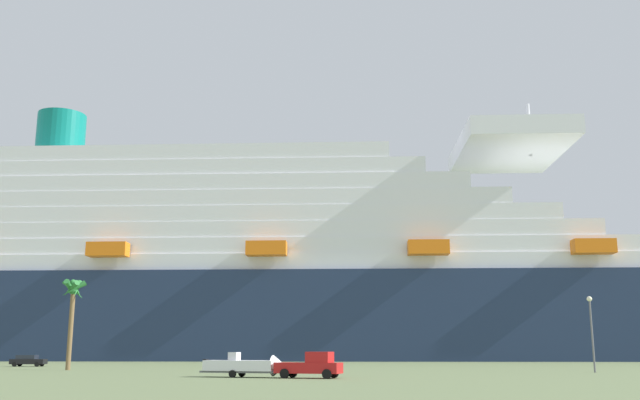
# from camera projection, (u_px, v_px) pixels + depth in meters

# --- Properties ---
(ground_plane) EXTENTS (600.00, 600.00, 0.00)m
(ground_plane) POSITION_uv_depth(u_px,v_px,m) (280.00, 364.00, 113.59)
(ground_plane) COLOR #66754C
(cruise_ship) EXTENTS (269.06, 37.39, 60.48)m
(cruise_ship) POSITION_uv_depth(u_px,v_px,m) (194.00, 274.00, 155.45)
(cruise_ship) COLOR #1E2D4C
(cruise_ship) RESTS_ON ground_plane
(pickup_truck) EXTENTS (5.92, 3.34, 2.20)m
(pickup_truck) POSITION_uv_depth(u_px,v_px,m) (311.00, 366.00, 60.00)
(pickup_truck) COLOR red
(pickup_truck) RESTS_ON ground_plane
(small_boat_on_trailer) EXTENTS (8.92, 3.69, 2.15)m
(small_boat_on_trailer) POSITION_uv_depth(u_px,v_px,m) (248.00, 366.00, 61.76)
(small_boat_on_trailer) COLOR #595960
(small_boat_on_trailer) RESTS_ON ground_plane
(palm_tree) EXTENTS (3.30, 3.01, 10.68)m
(palm_tree) POSITION_uv_depth(u_px,v_px,m) (73.00, 298.00, 84.19)
(palm_tree) COLOR brown
(palm_tree) RESTS_ON ground_plane
(street_lamp) EXTENTS (0.56, 0.56, 7.97)m
(street_lamp) POSITION_uv_depth(u_px,v_px,m) (591.00, 322.00, 75.19)
(street_lamp) COLOR slate
(street_lamp) RESTS_ON ground_plane
(parked_car_black_coupe) EXTENTS (4.83, 2.39, 1.58)m
(parked_car_black_coupe) POSITION_uv_depth(u_px,v_px,m) (28.00, 360.00, 98.98)
(parked_car_black_coupe) COLOR black
(parked_car_black_coupe) RESTS_ON ground_plane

